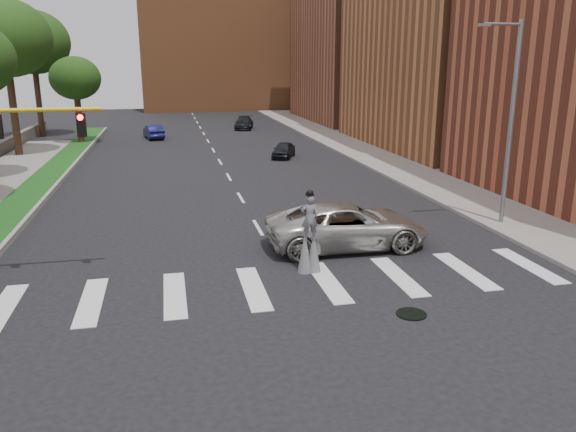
# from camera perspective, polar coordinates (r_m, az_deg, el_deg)

# --- Properties ---
(ground_plane) EXTENTS (160.00, 160.00, 0.00)m
(ground_plane) POSITION_cam_1_polar(r_m,az_deg,el_deg) (18.15, 1.01, -8.20)
(ground_plane) COLOR black
(ground_plane) RESTS_ON ground
(grass_median) EXTENTS (2.00, 60.00, 0.25)m
(grass_median) POSITION_cam_1_polar(r_m,az_deg,el_deg) (37.69, -23.72, 3.11)
(grass_median) COLOR #134213
(grass_median) RESTS_ON ground
(median_curb) EXTENTS (0.20, 60.00, 0.28)m
(median_curb) POSITION_cam_1_polar(r_m,az_deg,el_deg) (37.48, -22.15, 3.24)
(median_curb) COLOR gray
(median_curb) RESTS_ON ground
(sidewalk_right) EXTENTS (5.00, 90.00, 0.18)m
(sidewalk_right) POSITION_cam_1_polar(r_m,az_deg,el_deg) (44.89, 9.37, 5.92)
(sidewalk_right) COLOR slate
(sidewalk_right) RESTS_ON ground
(manhole) EXTENTS (0.90, 0.90, 0.04)m
(manhole) POSITION_cam_1_polar(r_m,az_deg,el_deg) (17.32, 12.41, -9.70)
(manhole) COLOR black
(manhole) RESTS_ON ground
(building_mid) EXTENTS (16.00, 22.00, 24.00)m
(building_mid) POSITION_cam_1_polar(r_m,az_deg,el_deg) (53.14, 18.06, 19.73)
(building_mid) COLOR #A15C32
(building_mid) RESTS_ON ground
(building_far) EXTENTS (16.00, 22.00, 20.00)m
(building_far) POSITION_cam_1_polar(r_m,az_deg,el_deg) (74.85, 8.40, 17.25)
(building_far) COLOR brown
(building_far) RESTS_ON ground
(building_backdrop) EXTENTS (26.00, 14.00, 18.00)m
(building_backdrop) POSITION_cam_1_polar(r_m,az_deg,el_deg) (94.73, -6.47, 16.26)
(building_backdrop) COLOR #A15C32
(building_backdrop) RESTS_ON ground
(streetlight) EXTENTS (2.05, 0.20, 9.00)m
(streetlight) POSITION_cam_1_polar(r_m,az_deg,el_deg) (26.74, 21.58, 9.22)
(streetlight) COLOR slate
(streetlight) RESTS_ON ground
(stilt_performer) EXTENTS (0.84, 0.54, 3.02)m
(stilt_performer) POSITION_cam_1_polar(r_m,az_deg,el_deg) (19.83, 2.18, -2.51)
(stilt_performer) COLOR #311D13
(stilt_performer) RESTS_ON ground
(suv_crossing) EXTENTS (6.55, 3.06, 1.81)m
(suv_crossing) POSITION_cam_1_polar(r_m,az_deg,el_deg) (22.72, 6.04, -0.97)
(suv_crossing) COLOR #B9B7AF
(suv_crossing) RESTS_ON ground
(car_near) EXTENTS (2.70, 3.83, 1.21)m
(car_near) POSITION_cam_1_polar(r_m,az_deg,el_deg) (44.55, -0.44, 6.73)
(car_near) COLOR black
(car_near) RESTS_ON ground
(car_mid) EXTENTS (2.23, 4.37, 1.37)m
(car_mid) POSITION_cam_1_polar(r_m,az_deg,el_deg) (57.50, -13.50, 8.33)
(car_mid) COLOR #171752
(car_mid) RESTS_ON ground
(car_far) EXTENTS (2.86, 4.96, 1.35)m
(car_far) POSITION_cam_1_polar(r_m,az_deg,el_deg) (64.46, -4.50, 9.40)
(car_far) COLOR black
(car_far) RESTS_ON ground
(tree_4) EXTENTS (6.90, 6.90, 12.01)m
(tree_4) POSITION_cam_1_polar(r_m,az_deg,el_deg) (49.34, -26.84, 15.80)
(tree_4) COLOR #311D13
(tree_4) RESTS_ON ground
(tree_5) EXTENTS (7.22, 7.22, 12.28)m
(tree_5) POSITION_cam_1_polar(r_m,az_deg,el_deg) (62.48, -24.57, 15.74)
(tree_5) COLOR #311D13
(tree_5) RESTS_ON ground
(tree_6) EXTENTS (4.47, 4.47, 7.83)m
(tree_6) POSITION_cam_1_polar(r_m,az_deg,el_deg) (54.81, -20.80, 12.89)
(tree_6) COLOR #311D13
(tree_6) RESTS_ON ground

